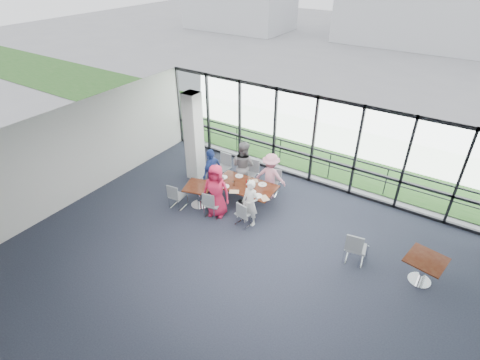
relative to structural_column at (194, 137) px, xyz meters
The scene contains 40 objects.
floor 4.96m from the structural_column, 39.81° to the right, with size 12.00×10.00×0.02m, color #202332.
ceiling 4.95m from the structural_column, 39.81° to the right, with size 12.00×10.00×0.04m, color white.
wall_left 3.84m from the structural_column, 128.66° to the right, with size 0.10×10.00×3.20m, color silver.
curtain_wall_back 4.12m from the structural_column, 29.05° to the left, with size 12.00×0.10×3.20m, color white.
structural_column is the anchor object (origin of this frame).
apron 8.04m from the structural_column, 62.78° to the left, with size 80.00×70.00×0.02m, color gray.
grass_strip 6.36m from the structural_column, 54.25° to the left, with size 80.00×5.00×0.01m, color #205718.
hangar_aux 28.85m from the structural_column, 119.94° to the left, with size 10.00×6.00×4.00m, color silver.
guard_rail 4.57m from the structural_column, 35.84° to the left, with size 0.06×0.06×12.00m, color #2D2D33.
main_table 2.67m from the structural_column, 11.73° to the right, with size 2.02×1.17×0.75m.
side_table_left 2.06m from the structural_column, 48.29° to the right, with size 1.03×1.03×0.75m.
side_table_right 8.06m from the structural_column, ahead, with size 1.02×1.02×0.75m.
diner_near_left 2.54m from the structural_column, 36.01° to the right, with size 0.86×0.56×1.76m, color #C71D43.
diner_near_right 3.45m from the structural_column, 22.10° to the right, with size 0.55×0.40×1.51m, color white.
diner_far_left 2.01m from the structural_column, ahead, with size 0.87×0.54×1.80m, color slate.
diner_far_right 3.02m from the structural_column, ahead, with size 1.04×0.53×1.60m, color pink.
diner_end 1.44m from the structural_column, 24.35° to the right, with size 0.97×0.53×1.65m, color navy.
chair_main_nl 2.74m from the structural_column, 38.86° to the right, with size 0.42×0.42×0.86m, color gray, non-canonical shape.
chair_main_nr 3.50m from the structural_column, 25.56° to the right, with size 0.41×0.41×0.84m, color gray, non-canonical shape.
chair_main_fl 2.31m from the structural_column, 13.42° to the left, with size 0.48×0.48×0.98m, color gray, non-canonical shape.
chair_main_fr 3.13m from the structural_column, ahead, with size 0.42×0.42×0.87m, color gray, non-canonical shape.
chair_main_end 1.60m from the structural_column, 35.99° to the right, with size 0.42×0.42×0.86m, color gray, non-canonical shape.
chair_spare_la 2.27m from the structural_column, 68.89° to the right, with size 0.42×0.42×0.86m, color gray, non-canonical shape.
chair_spare_lb 1.50m from the structural_column, 20.59° to the left, with size 0.47×0.47×0.96m, color gray, non-canonical shape.
chair_spare_r 6.51m from the structural_column, 10.02° to the right, with size 0.47×0.47×0.97m, color gray, non-canonical shape.
plate_nl 2.31m from the structural_column, 25.41° to the right, with size 0.27×0.27×0.01m, color white.
plate_nr 3.30m from the structural_column, 14.83° to the right, with size 0.28×0.28×0.01m, color white.
plate_fl 2.15m from the structural_column, ahead, with size 0.27×0.27×0.01m, color white.
plate_fr 3.01m from the structural_column, ahead, with size 0.28×0.28×0.01m, color white.
plate_end 1.86m from the structural_column, 17.66° to the right, with size 0.28×0.28×0.01m, color white.
tumbler_a 2.39m from the structural_column, 18.71° to the right, with size 0.07×0.07×0.15m, color white.
tumbler_b 2.91m from the structural_column, 14.68° to the right, with size 0.08×0.08×0.15m, color white.
tumbler_c 2.61m from the structural_column, ahead, with size 0.07×0.07×0.15m, color white.
tumbler_d 2.02m from the structural_column, 22.47° to the right, with size 0.06×0.06×0.13m, color white.
menu_a 2.70m from the structural_column, 23.25° to the right, with size 0.30×0.21×0.00m, color beige.
menu_b 3.52m from the structural_column, 13.56° to the right, with size 0.32×0.22×0.00m, color beige.
menu_c 2.68m from the structural_column, ahead, with size 0.28×0.20×0.00m, color beige.
condiment_caddy 2.69m from the structural_column, ahead, with size 0.10×0.07×0.04m, color black.
ketchup_bottle 2.63m from the structural_column, 10.46° to the right, with size 0.06×0.06×0.18m, color #AA0F10.
green_bottle 2.69m from the structural_column, 11.07° to the right, with size 0.05×0.05×0.20m, color #267C44.
Camera 1 is at (4.16, -6.00, 7.26)m, focal length 28.00 mm.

